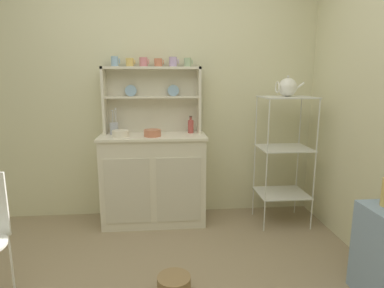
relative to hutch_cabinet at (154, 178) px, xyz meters
The scene contains 16 objects.
wall_back 0.84m from the hutch_cabinet, 81.11° to the left, with size 3.84×0.05×2.50m, color beige.
hutch_cabinet is the anchor object (origin of this frame).
hutch_shelf_unit 0.81m from the hutch_cabinet, 90.00° to the left, with size 0.93×0.18×0.63m.
bakers_rack 1.29m from the hutch_cabinet, ahead, with size 0.47×0.40×1.23m.
floor_basket 1.22m from the hutch_cabinet, 82.52° to the right, with size 0.22×0.22×0.13m, color #93754C.
cup_sky_0 1.16m from the hutch_cabinet, 160.05° to the left, with size 0.08×0.07×0.09m.
cup_gold_1 1.12m from the hutch_cabinet, 148.45° to the left, with size 0.09×0.07×0.08m.
cup_rose_2 1.11m from the hutch_cabinet, 120.34° to the left, with size 0.09×0.08×0.08m.
cup_terracotta_3 1.10m from the hutch_cabinet, 61.37° to the left, with size 0.09×0.08×0.08m.
cup_lilac_4 1.13m from the hutch_cabinet, 30.76° to the left, with size 0.09×0.08×0.09m.
cup_sage_5 1.16m from the hutch_cabinet, 19.58° to the left, with size 0.08×0.07×0.08m.
bowl_mixing_large 0.54m from the hutch_cabinet, 165.84° to the right, with size 0.15×0.15×0.06m, color silver.
bowl_floral_medium 0.46m from the hutch_cabinet, 90.00° to the right, with size 0.16×0.16×0.06m, color #C67556.
jam_bottle 0.62m from the hutch_cabinet, 13.20° to the left, with size 0.05×0.05×0.17m.
utensil_jar 0.61m from the hutch_cabinet, 167.98° to the left, with size 0.08×0.08×0.25m.
porcelain_teapot 1.52m from the hutch_cabinet, ahead, with size 0.26×0.17×0.19m.
Camera 1 is at (0.06, -1.66, 1.39)m, focal length 30.22 mm.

